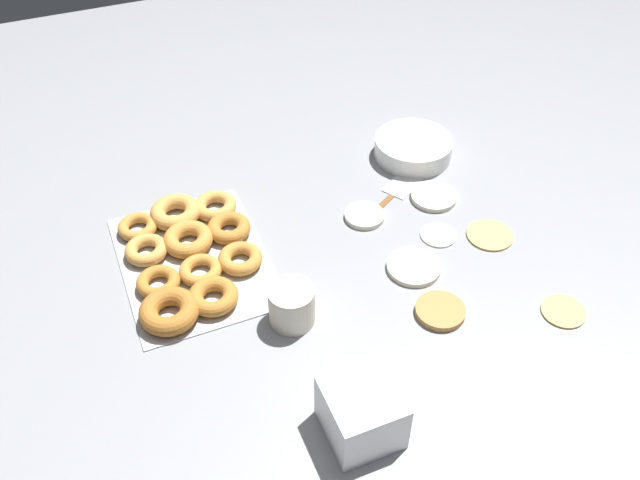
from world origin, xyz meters
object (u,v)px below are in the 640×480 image
container_stack (361,412)px  paper_cup (292,305)px  pancake_4 (364,216)px  pancake_0 (434,197)px  pancake_6 (440,311)px  donut_tray (190,254)px  pancake_1 (564,311)px  pancake_3 (490,234)px  pancake_5 (438,234)px  pancake_2 (414,267)px  batter_bowl (413,148)px  spatula (398,189)px

container_stack → paper_cup: size_ratio=1.37×
paper_cup → pancake_4: bearing=130.1°
paper_cup → pancake_0: bearing=116.4°
pancake_6 → paper_cup: bearing=-109.5°
pancake_6 → donut_tray: bearing=-128.7°
pancake_1 → pancake_4: pancake_4 is taller
pancake_3 → donut_tray: size_ratio=0.26×
pancake_1 → paper_cup: bearing=-110.7°
pancake_5 → paper_cup: size_ratio=0.90×
pancake_6 → pancake_3: bearing=125.6°
pancake_2 → batter_bowl: batter_bowl is taller
pancake_3 → paper_cup: 0.49m
spatula → pancake_2: bearing=-141.4°
pancake_2 → pancake_3: bearing=96.9°
pancake_2 → pancake_4: 0.19m
container_stack → spatula: container_stack is taller
pancake_4 → container_stack: size_ratio=0.74×
pancake_4 → batter_bowl: 0.27m
pancake_0 → pancake_6: bearing=-27.5°
pancake_1 → donut_tray: 0.77m
donut_tray → container_stack: container_stack is taller
batter_bowl → paper_cup: size_ratio=2.15×
pancake_6 → container_stack: 0.31m
pancake_3 → pancake_5: (-0.04, -0.10, -0.00)m
pancake_3 → pancake_6: bearing=-54.4°
donut_tray → paper_cup: (0.23, 0.14, 0.02)m
pancake_0 → pancake_4: bearing=-90.2°
pancake_4 → donut_tray: bearing=-92.5°
pancake_1 → paper_cup: size_ratio=0.97×
pancake_0 → spatula: 0.09m
pancake_3 → spatula: pancake_3 is taller
pancake_0 → paper_cup: paper_cup is taller
pancake_5 → spatula: pancake_5 is taller
pancake_3 → pancake_5: same height
pancake_2 → batter_bowl: size_ratio=0.59×
pancake_4 → batter_bowl: (-0.17, 0.21, 0.02)m
pancake_5 → donut_tray: bearing=-104.4°
pancake_4 → spatula: (-0.06, 0.12, -0.00)m
pancake_4 → pancake_5: bearing=46.7°
donut_tray → batter_bowl: 0.63m
spatula → pancake_3: bearing=-94.2°
pancake_0 → donut_tray: size_ratio=0.27×
pancake_1 → paper_cup: paper_cup is taller
pancake_3 → pancake_5: bearing=-113.0°
batter_bowl → spatula: batter_bowl is taller
batter_bowl → container_stack: 0.79m
pancake_3 → spatula: (-0.22, -0.11, -0.00)m
pancake_2 → spatula: pancake_2 is taller
pancake_6 → paper_cup: size_ratio=1.10×
batter_bowl → spatula: bearing=-41.8°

